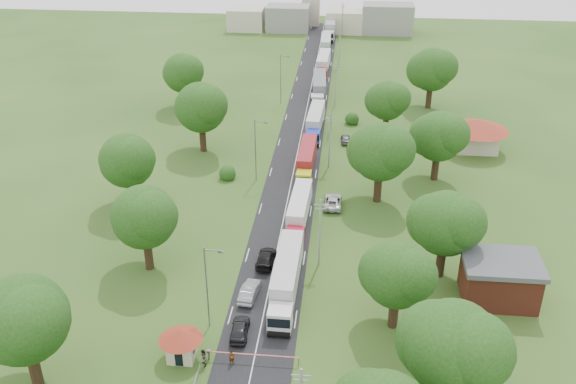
# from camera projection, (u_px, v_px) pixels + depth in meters

# --- Properties ---
(ground) EXTENTS (260.00, 260.00, 0.00)m
(ground) POSITION_uv_depth(u_px,v_px,m) (281.00, 232.00, 85.82)
(ground) COLOR #264A18
(ground) RESTS_ON ground
(road) EXTENTS (8.00, 200.00, 0.04)m
(road) POSITION_uv_depth(u_px,v_px,m) (294.00, 168.00, 103.42)
(road) COLOR black
(road) RESTS_ON ground
(boom_barrier) EXTENTS (9.22, 0.35, 1.18)m
(boom_barrier) POSITION_uv_depth(u_px,v_px,m) (240.00, 354.00, 63.53)
(boom_barrier) COLOR slate
(boom_barrier) RESTS_ON ground
(guard_booth) EXTENTS (4.40, 4.40, 3.45)m
(guard_booth) POSITION_uv_depth(u_px,v_px,m) (181.00, 341.00, 63.45)
(guard_booth) COLOR beige
(guard_booth) RESTS_ON ground
(info_sign) EXTENTS (0.12, 3.10, 4.10)m
(info_sign) POSITION_uv_depth(u_px,v_px,m) (331.00, 118.00, 114.75)
(info_sign) COLOR slate
(info_sign) RESTS_ON ground
(pole_1) EXTENTS (1.60, 0.24, 9.00)m
(pole_1) POSITION_uv_depth(u_px,v_px,m) (320.00, 231.00, 76.99)
(pole_1) COLOR gray
(pole_1) RESTS_ON ground
(pole_2) EXTENTS (1.60, 0.24, 9.00)m
(pole_2) POSITION_uv_depth(u_px,v_px,m) (330.00, 140.00, 101.62)
(pole_2) COLOR gray
(pole_2) RESTS_ON ground
(pole_3) EXTENTS (1.60, 0.24, 9.00)m
(pole_3) POSITION_uv_depth(u_px,v_px,m) (336.00, 84.00, 126.26)
(pole_3) COLOR gray
(pole_3) RESTS_ON ground
(pole_4) EXTENTS (1.60, 0.24, 9.00)m
(pole_4) POSITION_uv_depth(u_px,v_px,m) (340.00, 46.00, 150.89)
(pole_4) COLOR gray
(pole_4) RESTS_ON ground
(pole_5) EXTENTS (1.60, 0.24, 9.00)m
(pole_5) POSITION_uv_depth(u_px,v_px,m) (342.00, 19.00, 175.52)
(pole_5) COLOR gray
(pole_5) RESTS_ON ground
(lamp_0) EXTENTS (2.03, 0.22, 10.00)m
(lamp_0) POSITION_uv_depth(u_px,v_px,m) (208.00, 284.00, 66.10)
(lamp_0) COLOR slate
(lamp_0) RESTS_ON ground
(lamp_1) EXTENTS (2.03, 0.22, 10.00)m
(lamp_1) POSITION_uv_depth(u_px,v_px,m) (256.00, 147.00, 96.89)
(lamp_1) COLOR slate
(lamp_1) RESTS_ON ground
(lamp_2) EXTENTS (2.03, 0.22, 10.00)m
(lamp_2) POSITION_uv_depth(u_px,v_px,m) (281.00, 76.00, 127.68)
(lamp_2) COLOR slate
(lamp_2) RESTS_ON ground
(tree_1) EXTENTS (9.60, 9.60, 12.05)m
(tree_1) POSITION_uv_depth(u_px,v_px,m) (453.00, 346.00, 54.33)
(tree_1) COLOR #382616
(tree_1) RESTS_ON ground
(tree_2) EXTENTS (8.00, 8.00, 10.10)m
(tree_2) POSITION_uv_depth(u_px,v_px,m) (397.00, 274.00, 65.80)
(tree_2) COLOR #382616
(tree_2) RESTS_ON ground
(tree_3) EXTENTS (8.80, 8.80, 11.07)m
(tree_3) POSITION_uv_depth(u_px,v_px,m) (445.00, 223.00, 73.79)
(tree_3) COLOR #382616
(tree_3) RESTS_ON ground
(tree_4) EXTENTS (9.60, 9.60, 12.05)m
(tree_4) POSITION_uv_depth(u_px,v_px,m) (380.00, 151.00, 89.96)
(tree_4) COLOR #382616
(tree_4) RESTS_ON ground
(tree_5) EXTENTS (8.80, 8.80, 11.07)m
(tree_5) POSITION_uv_depth(u_px,v_px,m) (439.00, 136.00, 96.49)
(tree_5) COLOR #382616
(tree_5) RESTS_ON ground
(tree_6) EXTENTS (8.00, 8.00, 10.10)m
(tree_6) POSITION_uv_depth(u_px,v_px,m) (387.00, 100.00, 112.34)
(tree_6) COLOR #382616
(tree_6) RESTS_ON ground
(tree_7) EXTENTS (9.60, 9.60, 12.05)m
(tree_7) POSITION_uv_depth(u_px,v_px,m) (432.00, 69.00, 124.19)
(tree_7) COLOR #382616
(tree_7) RESTS_ON ground
(tree_9) EXTENTS (9.60, 9.60, 12.05)m
(tree_9) POSITION_uv_depth(u_px,v_px,m) (24.00, 318.00, 57.66)
(tree_9) COLOR #382616
(tree_9) RESTS_ON ground
(tree_10) EXTENTS (8.80, 8.80, 11.07)m
(tree_10) POSITION_uv_depth(u_px,v_px,m) (144.00, 216.00, 75.10)
(tree_10) COLOR #382616
(tree_10) RESTS_ON ground
(tree_11) EXTENTS (8.80, 8.80, 11.07)m
(tree_11) POSITION_uv_depth(u_px,v_px,m) (127.00, 160.00, 88.91)
(tree_11) COLOR #382616
(tree_11) RESTS_ON ground
(tree_12) EXTENTS (9.60, 9.60, 12.05)m
(tree_12) POSITION_uv_depth(u_px,v_px,m) (201.00, 107.00, 105.70)
(tree_12) COLOR #382616
(tree_12) RESTS_ON ground
(tree_13) EXTENTS (8.80, 8.80, 11.07)m
(tree_13) POSITION_uv_depth(u_px,v_px,m) (183.00, 73.00, 124.28)
(tree_13) COLOR #382616
(tree_13) RESTS_ON ground
(house_brick) EXTENTS (8.60, 6.60, 5.20)m
(house_brick) POSITION_uv_depth(u_px,v_px,m) (500.00, 279.00, 71.75)
(house_brick) COLOR maroon
(house_brick) RESTS_ON ground
(house_cream) EXTENTS (10.08, 10.08, 5.80)m
(house_cream) POSITION_uv_depth(u_px,v_px,m) (477.00, 130.00, 107.88)
(house_cream) COLOR beige
(house_cream) RESTS_ON ground
(distant_town) EXTENTS (52.00, 8.00, 8.00)m
(distant_town) POSITION_uv_depth(u_px,v_px,m) (326.00, 19.00, 180.90)
(distant_town) COLOR gray
(distant_town) RESTS_ON ground
(church) EXTENTS (5.00, 5.00, 12.30)m
(church) POSITION_uv_depth(u_px,v_px,m) (311.00, 6.00, 187.46)
(church) COLOR beige
(church) RESTS_ON ground
(truck_0) EXTENTS (2.75, 15.22, 4.22)m
(truck_0) POSITION_uv_depth(u_px,v_px,m) (286.00, 278.00, 72.74)
(truck_0) COLOR silver
(truck_0) RESTS_ON ground
(truck_1) EXTENTS (2.74, 13.73, 3.80)m
(truck_1) POSITION_uv_depth(u_px,v_px,m) (299.00, 211.00, 86.67)
(truck_1) COLOR #B11428
(truck_1) RESTS_ON ground
(truck_2) EXTENTS (2.54, 13.56, 3.76)m
(truck_2) POSITION_uv_depth(u_px,v_px,m) (307.00, 159.00, 101.42)
(truck_2) COLOR #C3C717
(truck_2) RESTS_ON ground
(truck_3) EXTENTS (2.85, 14.06, 3.89)m
(truck_3) POSITION_uv_depth(u_px,v_px,m) (315.00, 122.00, 115.61)
(truck_3) COLOR #1D33AF
(truck_3) RESTS_ON ground
(truck_4) EXTENTS (3.23, 15.20, 4.20)m
(truck_4) POSITION_uv_depth(u_px,v_px,m) (319.00, 88.00, 131.83)
(truck_4) COLOR silver
(truck_4) RESTS_ON ground
(truck_5) EXTENTS (2.81, 14.30, 3.96)m
(truck_5) POSITION_uv_depth(u_px,v_px,m) (323.00, 64.00, 147.28)
(truck_5) COLOR maroon
(truck_5) RESTS_ON ground
(truck_6) EXTENTS (2.60, 13.95, 3.86)m
(truck_6) POSITION_uv_depth(u_px,v_px,m) (326.00, 45.00, 162.10)
(truck_6) COLOR #296F39
(truck_6) RESTS_ON ground
(truck_7) EXTENTS (3.14, 15.79, 4.37)m
(truck_7) POSITION_uv_depth(u_px,v_px,m) (330.00, 28.00, 176.84)
(truck_7) COLOR silver
(truck_7) RESTS_ON ground
(car_lane_front) EXTENTS (2.01, 4.61, 1.55)m
(car_lane_front) POSITION_uv_depth(u_px,v_px,m) (240.00, 329.00, 67.11)
(car_lane_front) COLOR black
(car_lane_front) RESTS_ON ground
(car_lane_mid) EXTENTS (2.20, 4.97, 1.59)m
(car_lane_mid) POSITION_uv_depth(u_px,v_px,m) (250.00, 291.00, 72.86)
(car_lane_mid) COLOR gray
(car_lane_mid) RESTS_ON ground
(car_lane_rear) EXTENTS (2.30, 5.26, 1.51)m
(car_lane_rear) POSITION_uv_depth(u_px,v_px,m) (266.00, 258.00, 78.89)
(car_lane_rear) COLOR black
(car_lane_rear) RESTS_ON ground
(car_verge_near) EXTENTS (2.49, 5.37, 1.49)m
(car_verge_near) POSITION_uv_depth(u_px,v_px,m) (333.00, 201.00, 91.81)
(car_verge_near) COLOR #BDBDBD
(car_verge_near) RESTS_ON ground
(car_verge_far) EXTENTS (1.78, 3.98, 1.33)m
(car_verge_far) POSITION_uv_depth(u_px,v_px,m) (346.00, 139.00, 112.15)
(car_verge_far) COLOR #5A5C61
(car_verge_far) RESTS_ON ground
(pedestrian_near) EXTENTS (0.68, 0.59, 1.56)m
(pedestrian_near) POSITION_uv_depth(u_px,v_px,m) (232.00, 358.00, 63.25)
(pedestrian_near) COLOR gray
(pedestrian_near) RESTS_ON ground
(pedestrian_booth) EXTENTS (1.10, 1.17, 1.90)m
(pedestrian_booth) POSITION_uv_depth(u_px,v_px,m) (203.00, 359.00, 62.92)
(pedestrian_booth) COLOR gray
(pedestrian_booth) RESTS_ON ground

